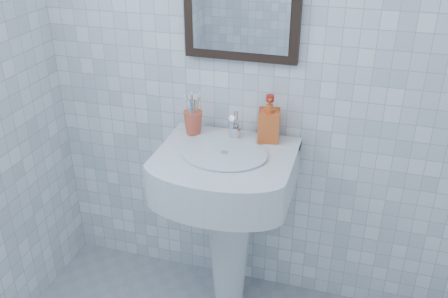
% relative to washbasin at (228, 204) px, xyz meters
% --- Properties ---
extents(wall_back, '(2.20, 0.02, 2.50)m').
position_rel_washbasin_xyz_m(wall_back, '(0.15, 0.21, 0.64)').
color(wall_back, white).
rests_on(wall_back, ground).
extents(washbasin, '(0.59, 0.43, 0.91)m').
position_rel_washbasin_xyz_m(washbasin, '(0.00, 0.00, 0.00)').
color(washbasin, silver).
rests_on(washbasin, ground).
extents(faucet, '(0.05, 0.12, 0.13)m').
position_rel_washbasin_xyz_m(faucet, '(0.00, 0.11, 0.34)').
color(faucet, silver).
rests_on(faucet, washbasin).
extents(toothbrush_cup, '(0.11, 0.11, 0.10)m').
position_rel_washbasin_xyz_m(toothbrush_cup, '(-0.20, 0.11, 0.34)').
color(toothbrush_cup, '#D74F36').
rests_on(toothbrush_cup, washbasin).
extents(soap_dispenser, '(0.11, 0.11, 0.21)m').
position_rel_washbasin_xyz_m(soap_dispenser, '(0.15, 0.13, 0.40)').
color(soap_dispenser, red).
rests_on(soap_dispenser, washbasin).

